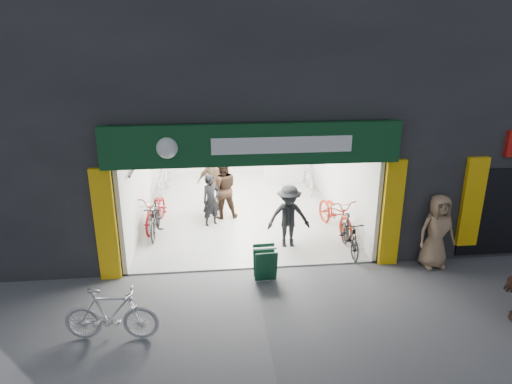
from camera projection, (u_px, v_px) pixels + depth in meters
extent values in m
plane|color=#56565B|center=(253.00, 269.00, 10.78)|extent=(60.00, 60.00, 0.00)
cube|color=#232326|center=(269.00, 17.00, 13.68)|extent=(16.00, 10.00, 4.50)
cube|color=#232326|center=(63.00, 152.00, 14.34)|extent=(5.00, 10.00, 3.50)
cube|color=#232326|center=(413.00, 143.00, 15.51)|extent=(6.00, 10.00, 3.50)
cube|color=#9E9E99|center=(240.00, 208.00, 14.53)|extent=(6.00, 8.00, 0.04)
cube|color=silver|center=(232.00, 132.00, 17.86)|extent=(6.00, 0.20, 3.20)
cube|color=silver|center=(142.00, 162.00, 13.71)|extent=(0.10, 8.00, 3.20)
cube|color=silver|center=(333.00, 157.00, 14.31)|extent=(0.10, 8.00, 3.20)
cube|color=white|center=(239.00, 106.00, 13.47)|extent=(6.00, 8.00, 0.10)
cube|color=black|center=(252.00, 128.00, 9.77)|extent=(6.00, 0.30, 0.30)
cube|color=#0D3A19|center=(253.00, 144.00, 9.67)|extent=(6.40, 0.25, 0.90)
cube|color=white|center=(282.00, 145.00, 9.60)|extent=(3.00, 0.02, 0.35)
cube|color=yellow|center=(106.00, 226.00, 9.97)|extent=(0.45, 0.12, 2.60)
cube|color=yellow|center=(392.00, 214.00, 10.63)|extent=(0.45, 0.12, 2.60)
cube|color=yellow|center=(472.00, 202.00, 10.76)|extent=(0.50, 0.12, 2.20)
cylinder|color=black|center=(143.00, 151.00, 13.00)|extent=(0.06, 5.00, 0.06)
cube|color=silver|center=(284.00, 169.00, 16.90)|extent=(1.40, 0.60, 1.00)
cube|color=white|center=(248.00, 126.00, 10.86)|extent=(1.30, 0.35, 0.04)
cube|color=white|center=(242.00, 114.00, 12.55)|extent=(1.30, 0.35, 0.04)
cube|color=white|center=(237.00, 104.00, 14.24)|extent=(1.30, 0.35, 0.04)
cube|color=white|center=(234.00, 97.00, 15.93)|extent=(1.30, 0.35, 0.04)
imported|color=#A4A4A8|center=(155.00, 216.00, 12.67)|extent=(0.67, 1.86, 0.97)
imported|color=black|center=(155.00, 220.00, 12.41)|extent=(0.51, 1.61, 0.96)
imported|color=maroon|center=(156.00, 210.00, 12.97)|extent=(0.99, 2.06, 1.04)
imported|color=#BDBCC1|center=(164.00, 178.00, 15.77)|extent=(0.73, 1.86, 1.09)
imported|color=black|center=(350.00, 235.00, 11.44)|extent=(0.50, 1.61, 0.96)
imported|color=maroon|center=(335.00, 214.00, 12.67)|extent=(1.07, 2.14, 1.08)
imported|color=#ADADB2|center=(309.00, 178.00, 15.87)|extent=(0.60, 1.72, 1.01)
imported|color=silver|center=(111.00, 314.00, 8.17)|extent=(1.75, 0.66, 1.03)
imported|color=black|center=(211.00, 201.00, 12.96)|extent=(0.67, 0.61, 1.54)
imported|color=#311F16|center=(222.00, 189.00, 13.46)|extent=(0.96, 0.78, 1.86)
imported|color=black|center=(289.00, 217.00, 11.61)|extent=(1.10, 0.64, 1.69)
imported|color=#83664C|center=(215.00, 183.00, 14.06)|extent=(1.15, 0.66, 1.84)
imported|color=#947456|center=(437.00, 231.00, 10.64)|extent=(0.91, 0.62, 1.80)
cube|color=#0D3620|center=(266.00, 267.00, 10.05)|extent=(0.50, 0.20, 0.75)
cube|color=#0D3620|center=(264.00, 260.00, 10.35)|extent=(0.50, 0.20, 0.75)
cube|color=white|center=(265.00, 249.00, 10.08)|extent=(0.52, 0.06, 0.04)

